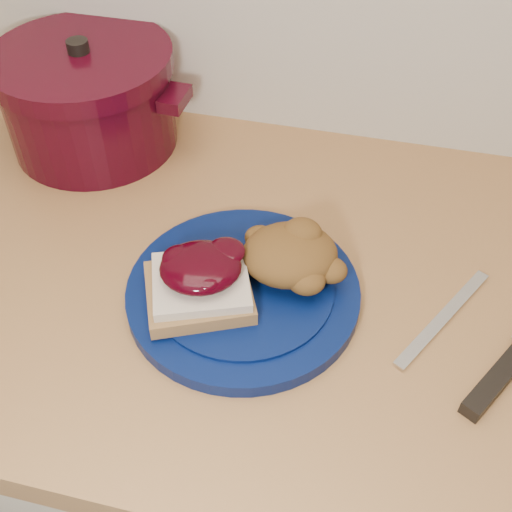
% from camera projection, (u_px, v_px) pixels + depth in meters
% --- Properties ---
extents(base_cabinet, '(4.00, 0.60, 0.86)m').
position_uv_depth(base_cabinet, '(255.00, 459.00, 1.09)').
color(base_cabinet, beige).
rests_on(base_cabinet, floor).
extents(plate, '(0.33, 0.33, 0.02)m').
position_uv_depth(plate, '(243.00, 293.00, 0.72)').
color(plate, '#041345').
rests_on(plate, wood_countertop).
extents(sandwich, '(0.14, 0.13, 0.06)m').
position_uv_depth(sandwich, '(200.00, 281.00, 0.68)').
color(sandwich, olive).
rests_on(sandwich, plate).
extents(stuffing_mound, '(0.13, 0.12, 0.05)m').
position_uv_depth(stuffing_mound, '(290.00, 255.00, 0.70)').
color(stuffing_mound, brown).
rests_on(stuffing_mound, plate).
extents(butter_knife, '(0.10, 0.16, 0.00)m').
position_uv_depth(butter_knife, '(444.00, 317.00, 0.70)').
color(butter_knife, silver).
rests_on(butter_knife, wood_countertop).
extents(dutch_oven, '(0.29, 0.25, 0.16)m').
position_uv_depth(dutch_oven, '(89.00, 98.00, 0.88)').
color(dutch_oven, '#350511').
rests_on(dutch_oven, wood_countertop).
extents(pepper_grinder, '(0.06, 0.06, 0.12)m').
position_uv_depth(pepper_grinder, '(60.00, 118.00, 0.87)').
color(pepper_grinder, black).
rests_on(pepper_grinder, wood_countertop).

